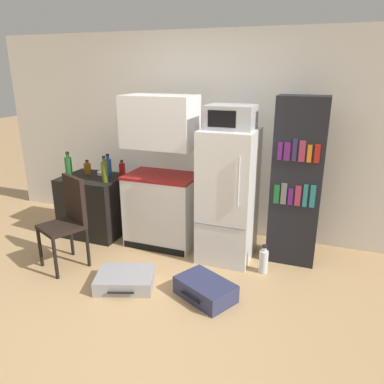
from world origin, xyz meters
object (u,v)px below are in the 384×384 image
at_px(bookshelf, 297,183).
at_px(chair, 69,215).
at_px(kitchen_hutch, 162,179).
at_px(refrigerator, 228,195).
at_px(bottle_blue_soda, 108,167).
at_px(side_table, 94,205).
at_px(bottle_olive_oil, 105,171).
at_px(bottle_ketchup_red, 122,169).
at_px(bowl, 103,173).
at_px(microwave, 231,117).
at_px(suitcase_small_flat, 205,289).
at_px(suitcase_large_flat, 125,279).
at_px(bottle_amber_beer, 87,168).
at_px(bottle_green_tall, 69,166).
at_px(water_bottle_front, 264,261).

distance_m(bookshelf, chair, 2.44).
height_order(kitchen_hutch, bookshelf, bookshelf).
distance_m(refrigerator, bottle_blue_soda, 1.58).
distance_m(side_table, bottle_olive_oil, 0.60).
bearing_deg(bottle_ketchup_red, bowl, -166.54).
bearing_deg(bottle_ketchup_red, microwave, -8.58).
bearing_deg(suitcase_small_flat, suitcase_large_flat, -146.24).
bearing_deg(bottle_amber_beer, bottle_olive_oil, -29.27).
bearing_deg(bottle_olive_oil, suitcase_small_flat, -26.67).
bearing_deg(bottle_blue_soda, microwave, -3.17).
bearing_deg(suitcase_large_flat, bottle_green_tall, 125.57).
distance_m(kitchen_hutch, bowl, 0.88).
height_order(bottle_amber_beer, bowl, bottle_amber_beer).
bearing_deg(bottle_green_tall, water_bottle_front, -3.39).
bearing_deg(bottle_ketchup_red, refrigerator, -8.52).
xyz_separation_m(bottle_blue_soda, suitcase_large_flat, (0.80, -1.05, -0.81)).
bearing_deg(chair, microwave, 51.45).
bearing_deg(water_bottle_front, side_table, 173.84).
xyz_separation_m(refrigerator, bottle_ketchup_red, (-1.45, 0.22, 0.11)).
xyz_separation_m(bottle_green_tall, bottle_ketchup_red, (0.58, 0.30, -0.05)).
xyz_separation_m(microwave, suitcase_small_flat, (0.04, -0.88, -1.49)).
height_order(bottle_green_tall, suitcase_large_flat, bottle_green_tall).
relative_size(bottle_green_tall, suitcase_large_flat, 0.48).
bearing_deg(chair, bottle_ketchup_red, 110.00).
height_order(bottle_green_tall, bottle_amber_beer, bottle_green_tall).
distance_m(bottle_amber_beer, bottle_ketchup_red, 0.46).
height_order(side_table, bottle_ketchup_red, bottle_ketchup_red).
height_order(refrigerator, microwave, microwave).
height_order(bookshelf, suitcase_large_flat, bookshelf).
xyz_separation_m(bookshelf, water_bottle_front, (-0.23, -0.40, -0.77)).
bearing_deg(suitcase_large_flat, kitchen_hutch, 73.85).
xyz_separation_m(side_table, chair, (0.23, -0.78, 0.19)).
bearing_deg(side_table, bottle_ketchup_red, 33.30).
height_order(refrigerator, suitcase_small_flat, refrigerator).
distance_m(refrigerator, bottle_green_tall, 2.04).
height_order(refrigerator, bottle_green_tall, refrigerator).
relative_size(side_table, suitcase_small_flat, 1.19).
relative_size(suitcase_small_flat, water_bottle_front, 2.03).
relative_size(side_table, bookshelf, 0.42).
bearing_deg(bowl, bottle_green_tall, -144.00).
bearing_deg(kitchen_hutch, bottle_olive_oil, -166.17).
xyz_separation_m(bottle_blue_soda, bottle_amber_beer, (-0.33, 0.03, -0.05)).
xyz_separation_m(chair, suitcase_small_flat, (1.58, -0.11, -0.48)).
xyz_separation_m(bottle_blue_soda, water_bottle_front, (2.03, -0.32, -0.75)).
relative_size(refrigerator, bottle_ketchup_red, 7.53).
bearing_deg(side_table, suitcase_small_flat, -26.31).
bearing_deg(bottle_green_tall, bowl, 36.00).
height_order(bottle_olive_oil, bottle_amber_beer, bottle_olive_oil).
bearing_deg(suitcase_small_flat, water_bottle_front, 84.45).
distance_m(side_table, bottle_amber_beer, 0.49).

